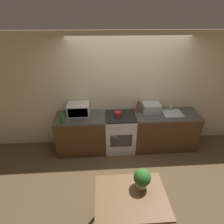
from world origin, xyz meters
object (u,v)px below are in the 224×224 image
at_px(microwave, 79,109).
at_px(toaster_oven, 151,108).
at_px(dining_table, 131,201).
at_px(bottle, 63,119).
at_px(kettle, 118,113).
at_px(stove_range, 120,132).

distance_m(microwave, toaster_oven, 1.63).
bearing_deg(dining_table, toaster_oven, 68.85).
xyz_separation_m(bottle, dining_table, (1.15, -1.67, -0.32)).
relative_size(kettle, dining_table, 0.20).
xyz_separation_m(kettle, dining_table, (-0.00, -1.85, -0.31)).
bearing_deg(toaster_oven, kettle, -168.50).
bearing_deg(microwave, stove_range, -6.96).
relative_size(microwave, toaster_oven, 1.21).
height_order(stove_range, kettle, kettle).
height_order(kettle, microwave, microwave).
xyz_separation_m(stove_range, kettle, (-0.06, -0.03, 0.53)).
bearing_deg(bottle, kettle, 8.95).
bearing_deg(toaster_oven, dining_table, -111.15).
xyz_separation_m(stove_range, microwave, (-0.91, 0.11, 0.58)).
bearing_deg(bottle, toaster_oven, 9.98).
distance_m(kettle, microwave, 0.87).
relative_size(kettle, toaster_oven, 0.47).
bearing_deg(bottle, dining_table, -55.36).
bearing_deg(stove_range, dining_table, -91.70).
height_order(microwave, toaster_oven, microwave).
distance_m(kettle, bottle, 1.17).
xyz_separation_m(microwave, toaster_oven, (1.63, 0.02, -0.03)).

